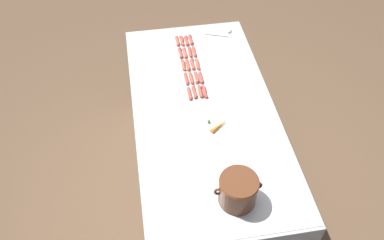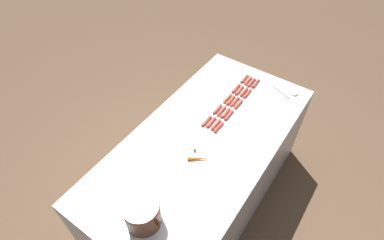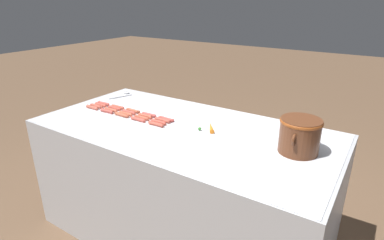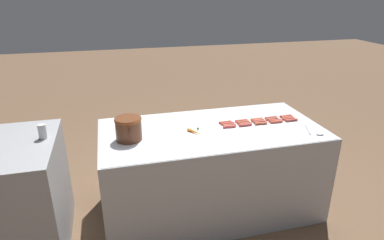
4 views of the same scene
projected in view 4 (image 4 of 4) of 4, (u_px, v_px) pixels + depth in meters
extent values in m
plane|color=brown|center=(210.00, 207.00, 3.54)|extent=(20.00, 20.00, 0.00)
cube|color=#ADAFB5|center=(211.00, 170.00, 3.37)|extent=(1.06, 2.13, 0.92)
cube|color=silver|center=(212.00, 128.00, 3.19)|extent=(1.04, 2.09, 0.00)
cube|color=#939599|center=(9.00, 199.00, 2.82)|extent=(0.98, 0.89, 1.01)
cylinder|color=#AC483E|center=(291.00, 120.00, 3.35)|extent=(0.03, 0.11, 0.03)
sphere|color=#AC483E|center=(297.00, 120.00, 3.36)|extent=(0.03, 0.03, 0.03)
sphere|color=#AC483E|center=(286.00, 121.00, 3.34)|extent=(0.03, 0.03, 0.03)
cylinder|color=#B74A38|center=(276.00, 122.00, 3.31)|extent=(0.03, 0.11, 0.03)
sphere|color=#B74A38|center=(282.00, 121.00, 3.32)|extent=(0.03, 0.03, 0.03)
sphere|color=#B74A38|center=(271.00, 122.00, 3.30)|extent=(0.03, 0.03, 0.03)
cylinder|color=#AA5038|center=(261.00, 123.00, 3.27)|extent=(0.03, 0.11, 0.03)
sphere|color=#AA5038|center=(266.00, 123.00, 3.29)|extent=(0.03, 0.03, 0.03)
sphere|color=#AA5038|center=(256.00, 124.00, 3.26)|extent=(0.03, 0.03, 0.03)
cylinder|color=#AD4641|center=(245.00, 125.00, 3.23)|extent=(0.03, 0.11, 0.03)
sphere|color=#AD4641|center=(251.00, 124.00, 3.25)|extent=(0.03, 0.03, 0.03)
sphere|color=#AD4641|center=(240.00, 125.00, 3.22)|extent=(0.03, 0.03, 0.03)
cylinder|color=#B5463E|center=(229.00, 127.00, 3.20)|extent=(0.03, 0.11, 0.03)
sphere|color=#B5463E|center=(235.00, 126.00, 3.21)|extent=(0.03, 0.03, 0.03)
sphere|color=#B5463E|center=(224.00, 127.00, 3.18)|extent=(0.03, 0.03, 0.03)
cylinder|color=#B44839|center=(289.00, 119.00, 3.39)|extent=(0.03, 0.11, 0.03)
sphere|color=#B44839|center=(294.00, 118.00, 3.40)|extent=(0.03, 0.03, 0.03)
sphere|color=#B44839|center=(284.00, 119.00, 3.37)|extent=(0.03, 0.03, 0.03)
cylinder|color=#B14539|center=(275.00, 120.00, 3.34)|extent=(0.03, 0.11, 0.03)
sphere|color=#B14539|center=(280.00, 120.00, 3.36)|extent=(0.03, 0.03, 0.03)
sphere|color=#B14539|center=(270.00, 121.00, 3.33)|extent=(0.03, 0.03, 0.03)
cylinder|color=#B74B3F|center=(260.00, 122.00, 3.31)|extent=(0.03, 0.11, 0.03)
sphere|color=#B74B3F|center=(265.00, 121.00, 3.32)|extent=(0.03, 0.03, 0.03)
sphere|color=#B74B3F|center=(254.00, 122.00, 3.30)|extent=(0.03, 0.03, 0.03)
cylinder|color=#B54D38|center=(245.00, 123.00, 3.27)|extent=(0.03, 0.11, 0.03)
sphere|color=#B54D38|center=(250.00, 123.00, 3.28)|extent=(0.03, 0.03, 0.03)
sphere|color=#B54D38|center=(239.00, 124.00, 3.26)|extent=(0.03, 0.03, 0.03)
cylinder|color=#AE4B3C|center=(229.00, 125.00, 3.23)|extent=(0.03, 0.11, 0.03)
sphere|color=#AE4B3C|center=(235.00, 124.00, 3.24)|extent=(0.03, 0.03, 0.03)
sphere|color=#AE4B3C|center=(224.00, 126.00, 3.22)|extent=(0.03, 0.03, 0.03)
cylinder|color=#AF5140|center=(287.00, 117.00, 3.42)|extent=(0.03, 0.11, 0.03)
sphere|color=#AF5140|center=(292.00, 117.00, 3.44)|extent=(0.03, 0.03, 0.03)
sphere|color=#AF5140|center=(283.00, 118.00, 3.41)|extent=(0.03, 0.03, 0.03)
cylinder|color=#AC533D|center=(272.00, 119.00, 3.38)|extent=(0.03, 0.11, 0.03)
sphere|color=#AC533D|center=(277.00, 118.00, 3.39)|extent=(0.03, 0.03, 0.03)
sphere|color=#AC533D|center=(267.00, 119.00, 3.37)|extent=(0.03, 0.03, 0.03)
cylinder|color=#B95239|center=(258.00, 120.00, 3.35)|extent=(0.03, 0.11, 0.03)
sphere|color=#B95239|center=(263.00, 120.00, 3.36)|extent=(0.03, 0.03, 0.03)
sphere|color=#B95239|center=(252.00, 121.00, 3.33)|extent=(0.03, 0.03, 0.03)
cylinder|color=#AC4E38|center=(243.00, 122.00, 3.31)|extent=(0.03, 0.11, 0.03)
sphere|color=#AC4E38|center=(248.00, 121.00, 3.32)|extent=(0.03, 0.03, 0.03)
sphere|color=#AC4E38|center=(238.00, 123.00, 3.29)|extent=(0.03, 0.03, 0.03)
cylinder|color=#B44738|center=(228.00, 123.00, 3.27)|extent=(0.03, 0.11, 0.03)
sphere|color=#B44738|center=(233.00, 123.00, 3.28)|extent=(0.03, 0.03, 0.03)
sphere|color=#B44738|center=(222.00, 124.00, 3.26)|extent=(0.03, 0.03, 0.03)
cylinder|color=#B5513F|center=(286.00, 116.00, 3.46)|extent=(0.03, 0.11, 0.03)
sphere|color=#B5513F|center=(291.00, 116.00, 3.47)|extent=(0.03, 0.03, 0.03)
sphere|color=#B5513F|center=(281.00, 116.00, 3.45)|extent=(0.03, 0.03, 0.03)
cylinder|color=#B2473E|center=(271.00, 118.00, 3.42)|extent=(0.03, 0.11, 0.03)
sphere|color=#B2473E|center=(276.00, 117.00, 3.43)|extent=(0.03, 0.03, 0.03)
sphere|color=#B2473E|center=(266.00, 118.00, 3.41)|extent=(0.03, 0.03, 0.03)
cylinder|color=#B15239|center=(257.00, 119.00, 3.38)|extent=(0.03, 0.11, 0.03)
sphere|color=#B15239|center=(262.00, 118.00, 3.39)|extent=(0.03, 0.03, 0.03)
sphere|color=#B15239|center=(252.00, 120.00, 3.36)|extent=(0.03, 0.03, 0.03)
cylinder|color=#B5483B|center=(241.00, 121.00, 3.34)|extent=(0.03, 0.11, 0.03)
sphere|color=#B5483B|center=(247.00, 120.00, 3.35)|extent=(0.03, 0.03, 0.03)
sphere|color=#B5483B|center=(236.00, 121.00, 3.33)|extent=(0.03, 0.03, 0.03)
cylinder|color=#AC4839|center=(225.00, 122.00, 3.30)|extent=(0.03, 0.11, 0.03)
sphere|color=#AC4839|center=(231.00, 122.00, 3.31)|extent=(0.03, 0.03, 0.03)
sphere|color=#AC4839|center=(220.00, 123.00, 3.29)|extent=(0.03, 0.03, 0.03)
cylinder|color=#562D19|center=(129.00, 129.00, 2.92)|extent=(0.23, 0.23, 0.21)
torus|color=brown|center=(128.00, 119.00, 2.89)|extent=(0.24, 0.24, 0.03)
torus|color=#562D19|center=(130.00, 132.00, 2.81)|extent=(0.07, 0.02, 0.07)
torus|color=#562D19|center=(127.00, 122.00, 3.02)|extent=(0.07, 0.02, 0.07)
cylinder|color=#B7B7BC|center=(308.00, 130.00, 3.15)|extent=(0.21, 0.09, 0.01)
ellipsoid|color=#B7B7BC|center=(320.00, 134.00, 3.05)|extent=(0.07, 0.08, 0.02)
cone|color=orange|center=(195.00, 132.00, 3.07)|extent=(0.16, 0.12, 0.03)
sphere|color=#387F2D|center=(198.00, 128.00, 3.15)|extent=(0.02, 0.02, 0.02)
cylinder|color=#BCBCC1|center=(42.00, 132.00, 2.74)|extent=(0.07, 0.07, 0.12)
cylinder|color=silver|center=(41.00, 125.00, 2.72)|extent=(0.06, 0.06, 0.00)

